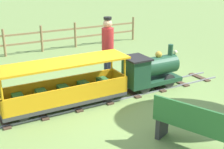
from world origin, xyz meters
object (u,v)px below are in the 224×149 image
object	(u,v)px
locomotive	(150,70)
conductor_person	(108,44)
passenger_car	(65,89)
park_bench	(193,126)

from	to	relation	value
locomotive	conductor_person	bearing A→B (deg)	-152.34
locomotive	passenger_car	distance (m)	2.12
park_bench	locomotive	bearing A→B (deg)	159.67
park_bench	conductor_person	bearing A→B (deg)	174.53
park_bench	passenger_car	bearing A→B (deg)	-152.65
conductor_person	locomotive	bearing A→B (deg)	27.66
passenger_car	locomotive	bearing A→B (deg)	90.00
locomotive	park_bench	world-z (taller)	locomotive
conductor_person	passenger_car	bearing A→B (deg)	-55.93
locomotive	conductor_person	size ratio (longest dim) A/B	0.89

